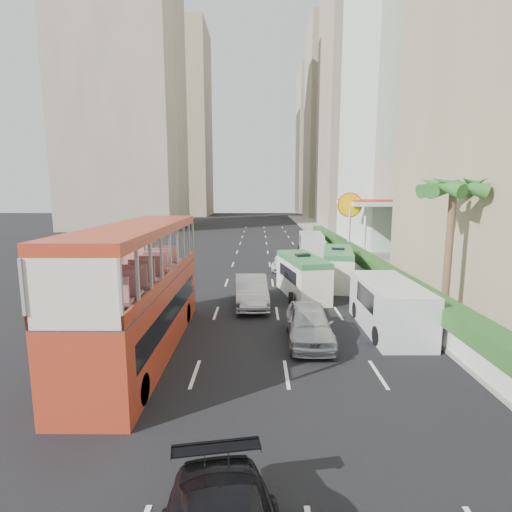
{
  "coord_description": "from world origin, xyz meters",
  "views": [
    {
      "loc": [
        -1.39,
        -15.06,
        6.33
      ],
      "look_at": [
        -1.5,
        4.0,
        3.2
      ],
      "focal_mm": 28.0,
      "sensor_mm": 36.0,
      "label": 1
    }
  ],
  "objects_px": {
    "palm_tree": "(449,253)",
    "shell_station": "(377,229)",
    "van_asset": "(285,270)",
    "minibus_near": "(302,276)",
    "panel_van_far": "(311,244)",
    "panel_van_near": "(389,307)",
    "double_decker_bus": "(140,289)",
    "car_silver_lane_b": "(309,341)",
    "minibus_far": "(338,267)",
    "car_silver_lane_a": "(251,305)"
  },
  "relations": [
    {
      "from": "car_silver_lane_b",
      "to": "van_asset",
      "type": "bearing_deg",
      "value": 91.31
    },
    {
      "from": "shell_station",
      "to": "van_asset",
      "type": "bearing_deg",
      "value": -145.41
    },
    {
      "from": "double_decker_bus",
      "to": "car_silver_lane_b",
      "type": "bearing_deg",
      "value": 9.39
    },
    {
      "from": "double_decker_bus",
      "to": "minibus_near",
      "type": "height_order",
      "value": "double_decker_bus"
    },
    {
      "from": "minibus_far",
      "to": "shell_station",
      "type": "relative_size",
      "value": 0.69
    },
    {
      "from": "minibus_near",
      "to": "shell_station",
      "type": "distance_m",
      "value": 16.93
    },
    {
      "from": "palm_tree",
      "to": "shell_station",
      "type": "distance_m",
      "value": 19.14
    },
    {
      "from": "minibus_near",
      "to": "panel_van_near",
      "type": "distance_m",
      "value": 6.93
    },
    {
      "from": "car_silver_lane_a",
      "to": "van_asset",
      "type": "height_order",
      "value": "car_silver_lane_a"
    },
    {
      "from": "minibus_near",
      "to": "panel_van_near",
      "type": "bearing_deg",
      "value": -72.82
    },
    {
      "from": "double_decker_bus",
      "to": "van_asset",
      "type": "height_order",
      "value": "double_decker_bus"
    },
    {
      "from": "minibus_far",
      "to": "car_silver_lane_b",
      "type": "bearing_deg",
      "value": -97.46
    },
    {
      "from": "minibus_near",
      "to": "panel_van_far",
      "type": "distance_m",
      "value": 15.89
    },
    {
      "from": "minibus_far",
      "to": "panel_van_near",
      "type": "bearing_deg",
      "value": -76.02
    },
    {
      "from": "double_decker_bus",
      "to": "shell_station",
      "type": "distance_m",
      "value": 28.02
    },
    {
      "from": "panel_van_far",
      "to": "minibus_near",
      "type": "bearing_deg",
      "value": -95.43
    },
    {
      "from": "car_silver_lane_b",
      "to": "panel_van_far",
      "type": "bearing_deg",
      "value": 83.82
    },
    {
      "from": "minibus_far",
      "to": "panel_van_far",
      "type": "xyz_separation_m",
      "value": [
        -0.09,
        12.97,
        -0.15
      ]
    },
    {
      "from": "minibus_near",
      "to": "car_silver_lane_a",
      "type": "bearing_deg",
      "value": -156.91
    },
    {
      "from": "car_silver_lane_b",
      "to": "palm_tree",
      "type": "relative_size",
      "value": 0.73
    },
    {
      "from": "car_silver_lane_a",
      "to": "minibus_far",
      "type": "distance_m",
      "value": 7.56
    },
    {
      "from": "van_asset",
      "to": "shell_station",
      "type": "xyz_separation_m",
      "value": [
        9.2,
        6.35,
        2.75
      ]
    },
    {
      "from": "car_silver_lane_b",
      "to": "minibus_near",
      "type": "bearing_deg",
      "value": 87.5
    },
    {
      "from": "panel_van_near",
      "to": "shell_station",
      "type": "height_order",
      "value": "shell_station"
    },
    {
      "from": "minibus_near",
      "to": "double_decker_bus",
      "type": "bearing_deg",
      "value": -141.46
    },
    {
      "from": "minibus_far",
      "to": "panel_van_near",
      "type": "distance_m",
      "value": 8.83
    },
    {
      "from": "van_asset",
      "to": "minibus_near",
      "type": "bearing_deg",
      "value": -78.93
    },
    {
      "from": "shell_station",
      "to": "panel_van_near",
      "type": "bearing_deg",
      "value": -104.83
    },
    {
      "from": "palm_tree",
      "to": "minibus_near",
      "type": "bearing_deg",
      "value": 144.95
    },
    {
      "from": "double_decker_bus",
      "to": "panel_van_near",
      "type": "bearing_deg",
      "value": 13.18
    },
    {
      "from": "minibus_near",
      "to": "panel_van_far",
      "type": "relative_size",
      "value": 1.02
    },
    {
      "from": "car_silver_lane_a",
      "to": "palm_tree",
      "type": "distance_m",
      "value": 10.46
    },
    {
      "from": "minibus_near",
      "to": "minibus_far",
      "type": "bearing_deg",
      "value": 34.23
    },
    {
      "from": "minibus_near",
      "to": "panel_van_far",
      "type": "xyz_separation_m",
      "value": [
        2.58,
        15.68,
        -0.14
      ]
    },
    {
      "from": "car_silver_lane_b",
      "to": "panel_van_far",
      "type": "xyz_separation_m",
      "value": [
        3.09,
        23.14,
        1.08
      ]
    },
    {
      "from": "minibus_near",
      "to": "van_asset",
      "type": "bearing_deg",
      "value": 82.23
    },
    {
      "from": "double_decker_bus",
      "to": "minibus_near",
      "type": "bearing_deg",
      "value": 49.7
    },
    {
      "from": "car_silver_lane_a",
      "to": "palm_tree",
      "type": "height_order",
      "value": "palm_tree"
    },
    {
      "from": "minibus_far",
      "to": "panel_van_near",
      "type": "relative_size",
      "value": 0.99
    },
    {
      "from": "van_asset",
      "to": "car_silver_lane_a",
      "type": "bearing_deg",
      "value": -96.56
    },
    {
      "from": "double_decker_bus",
      "to": "car_silver_lane_a",
      "type": "height_order",
      "value": "double_decker_bus"
    },
    {
      "from": "palm_tree",
      "to": "minibus_far",
      "type": "bearing_deg",
      "value": 117.91
    },
    {
      "from": "car_silver_lane_a",
      "to": "minibus_near",
      "type": "height_order",
      "value": "minibus_near"
    },
    {
      "from": "panel_van_near",
      "to": "panel_van_far",
      "type": "relative_size",
      "value": 1.04
    },
    {
      "from": "van_asset",
      "to": "minibus_far",
      "type": "height_order",
      "value": "minibus_far"
    },
    {
      "from": "panel_van_near",
      "to": "double_decker_bus",
      "type": "bearing_deg",
      "value": -167.28
    },
    {
      "from": "minibus_near",
      "to": "panel_van_far",
      "type": "height_order",
      "value": "minibus_near"
    },
    {
      "from": "double_decker_bus",
      "to": "palm_tree",
      "type": "xyz_separation_m",
      "value": [
        13.8,
        4.0,
        0.85
      ]
    },
    {
      "from": "double_decker_bus",
      "to": "car_silver_lane_a",
      "type": "distance_m",
      "value": 8.15
    },
    {
      "from": "double_decker_bus",
      "to": "palm_tree",
      "type": "bearing_deg",
      "value": 16.16
    }
  ]
}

